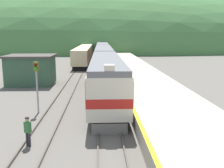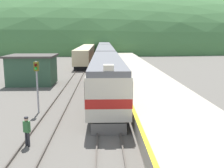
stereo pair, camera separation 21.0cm
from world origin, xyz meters
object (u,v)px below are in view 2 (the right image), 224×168
Objects in this scene: carriage_third at (104,50)px; signal_post_siding at (37,76)px; express_train_lead_car at (107,77)px; track_worker at (27,130)px; carriage_second at (105,57)px; siding_train at (86,54)px; carriage_fifth at (104,44)px; carriage_fourth at (104,46)px.

carriage_third is 5.48× the size of signal_post_siding.
track_worker is at bearing -113.55° from express_train_lead_car.
track_worker is (-4.66, -32.78, -1.23)m from carriage_second.
carriage_second reaches higher than siding_train.
carriage_fifth is at bearing 85.79° from siding_train.
carriage_fourth is 1.00× the size of carriage_fifth.
track_worker is (-0.40, -46.48, -0.85)m from siding_train.
carriage_second is (0.00, 22.10, -0.01)m from express_train_lead_car.
signal_post_siding is at bearing -143.31° from express_train_lead_car.
carriage_fifth is (0.00, 71.45, 0.00)m from carriage_second.
carriage_fifth is (0.00, 23.82, 0.00)m from carriage_fourth.
express_train_lead_car is 0.83× the size of carriage_fifth.
carriage_second is at bearing -90.00° from carriage_fourth.
carriage_fourth is at bearing 90.00° from carriage_third.
carriage_third is 47.64m from carriage_fifth.
carriage_fourth is (0.00, 47.64, 0.00)m from carriage_second.
carriage_second is 47.64m from carriage_fourth.
siding_train is (-4.25, 35.79, -0.40)m from express_train_lead_car.
carriage_fifth reaches higher than track_worker.
signal_post_siding is at bearing -102.04° from carriage_second.
carriage_second is 33.14m from track_worker.
siding_train is 7.58× the size of signal_post_siding.
express_train_lead_car is 22.10m from carriage_second.
carriage_third and carriage_fifth have the same top height.
carriage_third reaches higher than siding_train.
carriage_third is 50.41m from signal_post_siding.
carriage_fourth is at bearing 90.00° from express_train_lead_car.
carriage_second is at bearing -90.00° from carriage_third.
carriage_fifth is 97.89m from signal_post_siding.
siding_train is (-4.25, 13.69, -0.39)m from carriage_second.
carriage_fifth is (0.00, 93.55, -0.01)m from express_train_lead_car.
express_train_lead_car is 4.55× the size of signal_post_siding.
signal_post_siding is (-1.35, -39.97, 1.16)m from siding_train.
carriage_fourth is 5.48× the size of signal_post_siding.
carriage_fourth is 34.21m from siding_train.
carriage_second is 71.45m from carriage_fifth.
carriage_third is at bearing 90.00° from carriage_second.
express_train_lead_car is 11.05× the size of track_worker.
track_worker is at bearing -92.56° from carriage_fifth.
signal_post_siding is at bearing -96.38° from carriage_third.
carriage_fourth is 13.31× the size of track_worker.
carriage_fourth and carriage_fifth have the same top height.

